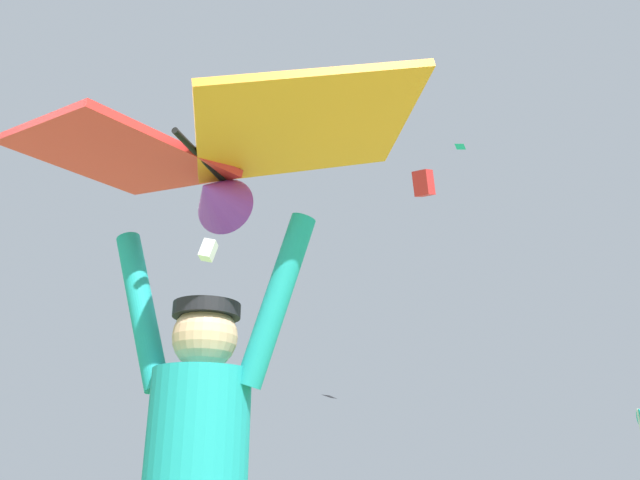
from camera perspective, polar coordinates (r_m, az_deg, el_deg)
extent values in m
cylinder|color=teal|center=(2.18, -11.34, -19.03)|extent=(0.38, 0.38, 0.56)
sphere|color=tan|center=(2.23, -10.61, -8.85)|extent=(0.23, 0.23, 0.23)
cylinder|color=black|center=(2.25, -10.45, -6.49)|extent=(0.27, 0.27, 0.05)
cylinder|color=teal|center=(2.15, -4.02, -5.45)|extent=(0.29, 0.12, 0.62)
cylinder|color=teal|center=(2.38, -16.19, -6.20)|extent=(0.29, 0.12, 0.62)
cylinder|color=black|center=(2.44, -9.61, 6.16)|extent=(0.10, 0.66, 0.02)
cube|color=orange|center=(2.27, -1.41, 10.44)|extent=(0.94, 0.87, 0.19)
cube|color=red|center=(2.59, -18.40, 7.39)|extent=(1.01, 0.97, 0.19)
cone|color=purple|center=(2.40, -9.75, 4.03)|extent=(0.26, 0.23, 0.24)
cube|color=red|center=(32.85, 9.59, 5.21)|extent=(1.20, 1.50, 1.60)
cube|color=white|center=(20.53, -10.33, -0.93)|extent=(0.56, 0.53, 0.78)
pyramid|color=black|center=(34.77, 0.88, -14.27)|extent=(0.83, 0.87, 0.38)
pyramid|color=#19B2AD|center=(34.42, 12.90, 8.47)|extent=(0.69, 0.70, 0.25)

